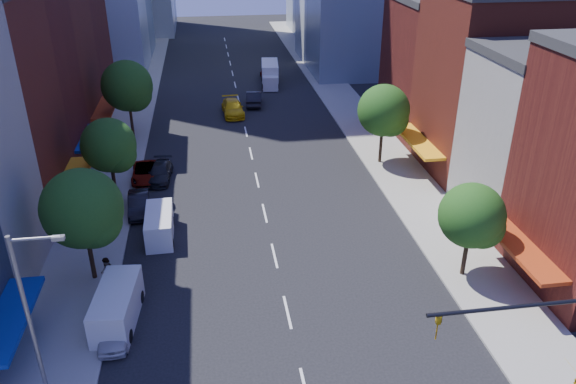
# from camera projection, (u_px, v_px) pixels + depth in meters

# --- Properties ---
(sidewalk_left) EXTENTS (5.00, 120.00, 0.15)m
(sidewalk_left) POSITION_uv_depth(u_px,v_px,m) (128.00, 124.00, 60.77)
(sidewalk_left) COLOR gray
(sidewalk_left) RESTS_ON ground
(sidewalk_right) EXTENTS (5.00, 120.00, 0.15)m
(sidewalk_right) POSITION_uv_depth(u_px,v_px,m) (352.00, 113.00, 64.04)
(sidewalk_right) COLOR gray
(sidewalk_right) RESTS_ON ground
(bldg_left_4) EXTENTS (12.00, 9.00, 17.00)m
(bldg_left_4) POSITION_uv_depth(u_px,v_px,m) (23.00, 54.00, 53.67)
(bldg_left_4) COLOR #5F2116
(bldg_left_4) RESTS_ON ground
(bldg_left_5) EXTENTS (12.00, 10.00, 13.00)m
(bldg_left_5) POSITION_uv_depth(u_px,v_px,m) (50.00, 53.00, 62.97)
(bldg_left_5) COLOR #4C1613
(bldg_left_5) RESTS_ON ground
(bldg_right_1) EXTENTS (12.00, 8.00, 12.00)m
(bldg_right_1) POSITION_uv_depth(u_px,v_px,m) (557.00, 139.00, 40.39)
(bldg_right_1) COLOR beige
(bldg_right_1) RESTS_ON ground
(bldg_right_2) EXTENTS (12.00, 10.00, 15.00)m
(bldg_right_2) POSITION_uv_depth(u_px,v_px,m) (501.00, 85.00, 47.68)
(bldg_right_2) COLOR #5F2116
(bldg_right_2) RESTS_ON ground
(bldg_right_3) EXTENTS (12.00, 10.00, 13.00)m
(bldg_right_3) POSITION_uv_depth(u_px,v_px,m) (452.00, 68.00, 56.97)
(bldg_right_3) COLOR #4C1613
(bldg_right_3) RESTS_ON ground
(traffic_signal) EXTENTS (7.24, 2.24, 8.00)m
(traffic_signal) POSITION_uv_depth(u_px,v_px,m) (570.00, 372.00, 22.52)
(traffic_signal) COLOR black
(traffic_signal) RESTS_ON sidewalk_right
(streetlight) EXTENTS (2.25, 0.25, 9.00)m
(streetlight) POSITION_uv_depth(u_px,v_px,m) (32.00, 313.00, 24.04)
(streetlight) COLOR slate
(streetlight) RESTS_ON sidewalk_left
(tree_left_near) EXTENTS (4.80, 4.80, 7.30)m
(tree_left_near) POSITION_uv_depth(u_px,v_px,m) (85.00, 212.00, 33.06)
(tree_left_near) COLOR black
(tree_left_near) RESTS_ON sidewalk_left
(tree_left_mid) EXTENTS (4.20, 4.20, 6.65)m
(tree_left_mid) POSITION_uv_depth(u_px,v_px,m) (111.00, 147.00, 42.94)
(tree_left_mid) COLOR black
(tree_left_mid) RESTS_ON sidewalk_left
(tree_left_far) EXTENTS (5.00, 5.00, 7.75)m
(tree_left_far) POSITION_uv_depth(u_px,v_px,m) (129.00, 88.00, 55.02)
(tree_left_far) COLOR black
(tree_left_far) RESTS_ON sidewalk_left
(tree_right_near) EXTENTS (4.00, 4.00, 6.20)m
(tree_right_near) POSITION_uv_depth(u_px,v_px,m) (474.00, 218.00, 33.72)
(tree_right_near) COLOR black
(tree_right_near) RESTS_ON sidewalk_right
(tree_right_far) EXTENTS (4.60, 4.60, 7.20)m
(tree_right_far) POSITION_uv_depth(u_px,v_px,m) (385.00, 113.00, 49.34)
(tree_right_far) COLOR black
(tree_right_far) RESTS_ON sidewalk_right
(parked_car_front) EXTENTS (1.60, 3.85, 1.31)m
(parked_car_front) POSITION_uv_depth(u_px,v_px,m) (115.00, 329.00, 30.10)
(parked_car_front) COLOR silver
(parked_car_front) RESTS_ON ground
(parked_car_second) EXTENTS (1.81, 4.41, 1.42)m
(parked_car_second) POSITION_uv_depth(u_px,v_px,m) (139.00, 204.00, 42.84)
(parked_car_second) COLOR black
(parked_car_second) RESTS_ON ground
(parked_car_third) EXTENTS (2.30, 4.69, 1.28)m
(parked_car_third) POSITION_uv_depth(u_px,v_px,m) (145.00, 173.00, 48.11)
(parked_car_third) COLOR #999999
(parked_car_third) RESTS_ON ground
(parked_car_rear) EXTENTS (2.27, 4.73, 1.33)m
(parked_car_rear) POSITION_uv_depth(u_px,v_px,m) (160.00, 172.00, 48.10)
(parked_car_rear) COLOR black
(parked_car_rear) RESTS_ON ground
(cargo_van_near) EXTENTS (2.48, 5.20, 2.14)m
(cargo_van_near) POSITION_uv_depth(u_px,v_px,m) (116.00, 308.00, 31.05)
(cargo_van_near) COLOR silver
(cargo_van_near) RESTS_ON ground
(cargo_van_far) EXTENTS (1.96, 4.61, 1.95)m
(cargo_van_far) POSITION_uv_depth(u_px,v_px,m) (159.00, 226.00, 39.33)
(cargo_van_far) COLOR white
(cargo_van_far) RESTS_ON ground
(taxi) EXTENTS (2.53, 5.62, 1.60)m
(taxi) POSITION_uv_depth(u_px,v_px,m) (233.00, 108.00, 63.47)
(taxi) COLOR #DFB50B
(taxi) RESTS_ON ground
(traffic_car_oncoming) EXTENTS (2.29, 5.17, 1.65)m
(traffic_car_oncoming) POSITION_uv_depth(u_px,v_px,m) (254.00, 98.00, 66.77)
(traffic_car_oncoming) COLOR black
(traffic_car_oncoming) RESTS_ON ground
(traffic_car_far) EXTENTS (1.71, 3.98, 1.34)m
(traffic_car_far) POSITION_uv_depth(u_px,v_px,m) (266.00, 74.00, 77.28)
(traffic_car_far) COLOR #999999
(traffic_car_far) RESTS_ON ground
(box_truck) EXTENTS (2.75, 7.23, 2.84)m
(box_truck) POSITION_uv_depth(u_px,v_px,m) (270.00, 75.00, 74.36)
(box_truck) COLOR silver
(box_truck) RESTS_ON ground
(pedestrian_far) EXTENTS (0.88, 1.04, 1.88)m
(pedestrian_far) POSITION_uv_depth(u_px,v_px,m) (107.00, 272.00, 34.10)
(pedestrian_far) COLOR #999999
(pedestrian_far) RESTS_ON sidewalk_left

